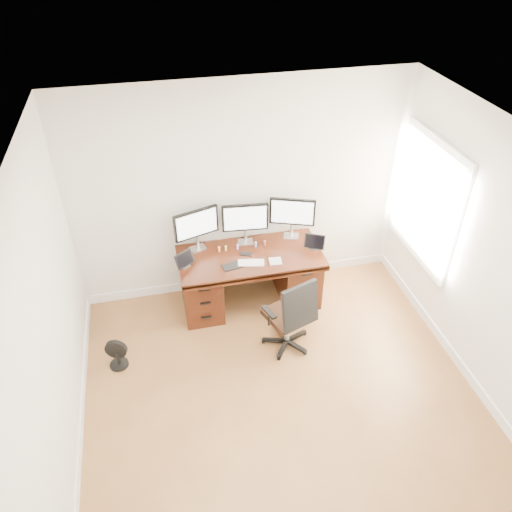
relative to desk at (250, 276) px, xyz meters
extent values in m
plane|color=brown|center=(0.00, -1.83, -0.40)|extent=(4.50, 4.50, 0.00)
cube|color=silver|center=(0.00, 0.42, 0.95)|extent=(4.00, 0.10, 2.70)
cube|color=silver|center=(2.00, -1.83, 0.95)|extent=(0.10, 4.50, 2.70)
cube|color=white|center=(1.97, -0.33, 1.00)|extent=(0.04, 1.30, 1.50)
cube|color=white|center=(1.95, -0.33, 1.00)|extent=(0.01, 1.15, 1.35)
cube|color=#38170B|center=(0.00, -0.03, 0.32)|extent=(1.70, 0.80, 0.05)
cube|color=#38170B|center=(-0.60, 0.00, -0.05)|extent=(0.45, 0.70, 0.70)
cube|color=#38170B|center=(0.60, 0.00, -0.05)|extent=(0.45, 0.70, 0.70)
cube|color=black|center=(0.00, 0.27, 0.10)|extent=(0.74, 0.03, 0.40)
cylinder|color=black|center=(0.25, -0.81, -0.36)|extent=(0.67, 0.67, 0.07)
cylinder|color=silver|center=(0.25, -0.81, -0.14)|extent=(0.06, 0.06, 0.37)
cube|color=black|center=(0.25, -0.81, 0.05)|extent=(0.57, 0.55, 0.07)
cube|color=black|center=(0.32, -1.00, 0.33)|extent=(0.42, 0.19, 0.51)
cube|color=black|center=(0.01, -0.89, 0.21)|extent=(0.13, 0.23, 0.03)
cube|color=black|center=(0.49, -0.73, 0.21)|extent=(0.13, 0.23, 0.03)
cylinder|color=black|center=(-1.63, -0.71, -0.39)|extent=(0.20, 0.20, 0.03)
cylinder|color=black|center=(-1.63, -0.71, -0.29)|extent=(0.03, 0.03, 0.17)
cylinder|color=black|center=(-1.63, -0.71, -0.17)|extent=(0.24, 0.12, 0.24)
cube|color=silver|center=(-0.58, 0.24, 0.35)|extent=(0.21, 0.19, 0.01)
cylinder|color=silver|center=(-0.58, 0.24, 0.44)|extent=(0.04, 0.04, 0.18)
cube|color=black|center=(-0.58, 0.24, 0.70)|extent=(0.53, 0.20, 0.35)
cube|color=white|center=(-0.57, 0.22, 0.70)|extent=(0.48, 0.16, 0.30)
cube|color=silver|center=(0.00, 0.24, 0.35)|extent=(0.19, 0.16, 0.01)
cylinder|color=silver|center=(0.00, 0.24, 0.44)|extent=(0.04, 0.04, 0.18)
cube|color=black|center=(0.00, 0.24, 0.70)|extent=(0.55, 0.09, 0.35)
cube|color=white|center=(0.00, 0.22, 0.70)|extent=(0.50, 0.05, 0.30)
cube|color=silver|center=(0.58, 0.24, 0.35)|extent=(0.22, 0.19, 0.01)
cylinder|color=silver|center=(0.58, 0.24, 0.44)|extent=(0.04, 0.04, 0.18)
cube|color=black|center=(0.58, 0.24, 0.70)|extent=(0.53, 0.23, 0.35)
cube|color=white|center=(0.57, 0.22, 0.70)|extent=(0.47, 0.18, 0.30)
cube|color=silver|center=(-0.77, -0.08, 0.35)|extent=(0.13, 0.12, 0.01)
cube|color=black|center=(-0.77, -0.08, 0.45)|extent=(0.24, 0.19, 0.17)
cube|color=silver|center=(0.77, -0.08, 0.35)|extent=(0.13, 0.12, 0.01)
cube|color=black|center=(0.77, -0.08, 0.45)|extent=(0.24, 0.17, 0.17)
cube|color=silver|center=(-0.03, -0.19, 0.36)|extent=(0.32, 0.19, 0.01)
cube|color=silver|center=(0.26, -0.22, 0.35)|extent=(0.16, 0.16, 0.01)
cube|color=black|center=(-0.25, -0.20, 0.35)|extent=(0.24, 0.18, 0.01)
cube|color=black|center=(-0.05, 0.00, 0.35)|extent=(0.16, 0.12, 0.01)
cylinder|color=#F89852|center=(-0.35, 0.12, 0.37)|extent=(0.03, 0.03, 0.05)
sphere|color=#F89852|center=(-0.35, 0.12, 0.41)|extent=(0.03, 0.03, 0.03)
cylinder|color=#D4C262|center=(-0.26, 0.12, 0.37)|extent=(0.03, 0.03, 0.05)
sphere|color=#D4C262|center=(-0.26, 0.12, 0.41)|extent=(0.03, 0.03, 0.03)
cylinder|color=#9F67D5|center=(-0.12, 0.12, 0.37)|extent=(0.03, 0.03, 0.05)
sphere|color=#9F67D5|center=(-0.12, 0.12, 0.41)|extent=(0.03, 0.03, 0.03)
cylinder|color=#5985D8|center=(0.10, 0.12, 0.37)|extent=(0.03, 0.03, 0.05)
sphere|color=#5985D8|center=(0.10, 0.12, 0.41)|extent=(0.03, 0.03, 0.03)
cylinder|color=brown|center=(0.21, 0.12, 0.37)|extent=(0.03, 0.03, 0.05)
sphere|color=brown|center=(0.21, 0.12, 0.41)|extent=(0.03, 0.03, 0.03)
camera|label=1|loc=(-1.00, -4.66, 3.82)|focal=35.00mm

